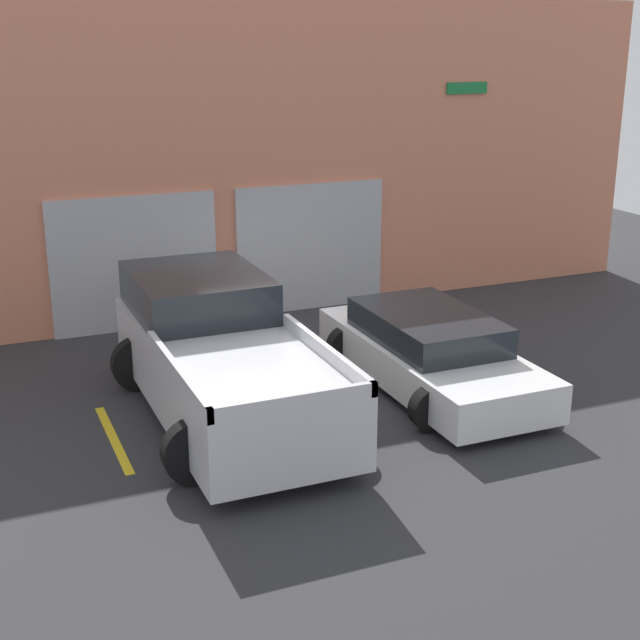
% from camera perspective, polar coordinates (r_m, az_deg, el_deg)
% --- Properties ---
extents(ground_plane, '(28.00, 28.00, 0.00)m').
position_cam_1_polar(ground_plane, '(14.23, -1.56, -3.09)').
color(ground_plane, '#2D2D30').
extents(shophouse_building, '(17.42, 0.68, 5.74)m').
position_cam_1_polar(shophouse_building, '(16.56, -5.89, 9.96)').
color(shophouse_building, '#D17A5B').
rests_on(shophouse_building, ground).
extents(pickup_truck, '(2.59, 5.13, 1.76)m').
position_cam_1_polar(pickup_truck, '(12.37, -6.35, -2.34)').
color(pickup_truck, silver).
rests_on(pickup_truck, ground).
extents(sedan_white, '(2.13, 4.44, 1.13)m').
position_cam_1_polar(sedan_white, '(13.45, 7.02, -2.03)').
color(sedan_white, white).
rests_on(sedan_white, ground).
extents(parking_stripe_far_left, '(0.12, 2.20, 0.01)m').
position_cam_1_polar(parking_stripe_far_left, '(12.13, -13.07, -7.40)').
color(parking_stripe_far_left, gold).
rests_on(parking_stripe_far_left, ground).
extents(parking_stripe_left, '(0.12, 2.20, 0.01)m').
position_cam_1_polar(parking_stripe_left, '(12.95, 0.87, -5.25)').
color(parking_stripe_left, gold).
rests_on(parking_stripe_left, ground).
extents(parking_stripe_centre, '(0.12, 2.20, 0.01)m').
position_cam_1_polar(parking_stripe_centre, '(14.43, 12.47, -3.21)').
color(parking_stripe_centre, gold).
rests_on(parking_stripe_centre, ground).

